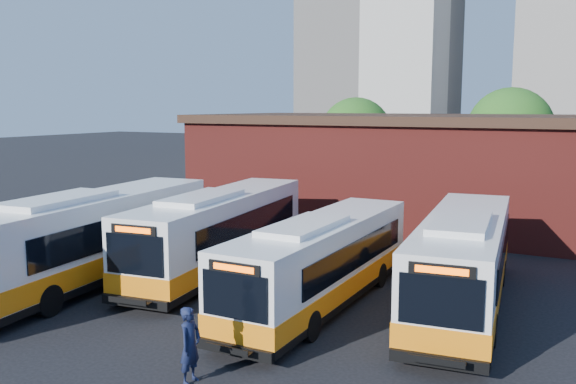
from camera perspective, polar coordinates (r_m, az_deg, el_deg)
The scene contains 9 objects.
ground at distance 19.51m, azimuth -1.54°, elevation -12.76°, with size 220.00×220.00×0.00m, color black.
bus_west at distance 25.11m, azimuth -18.03°, elevation -4.44°, with size 4.13×13.66×3.67m.
bus_midwest at distance 25.96m, azimuth -6.39°, elevation -3.93°, with size 4.05×12.82×3.44m.
bus_mideast at distance 21.37m, azimuth 3.16°, elevation -6.84°, with size 2.52×11.71×3.18m.
bus_east at distance 21.94m, azimuth 16.07°, elevation -6.53°, with size 3.90×12.50×3.36m.
transit_worker at distance 15.93m, azimuth -9.14°, elevation -13.97°, with size 0.72×0.47×1.98m, color #121935.
depot_building at distance 37.15m, azimuth 13.83°, elevation 2.16°, with size 28.60×12.60×6.40m.
tree_west at distance 51.54m, azimuth 6.35°, elevation 5.47°, with size 6.00×6.00×7.65m.
tree_mid at distance 50.38m, azimuth 20.07°, elevation 5.47°, with size 6.56×6.56×8.36m.
Camera 1 is at (9.00, -15.86, 6.94)m, focal length 38.00 mm.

